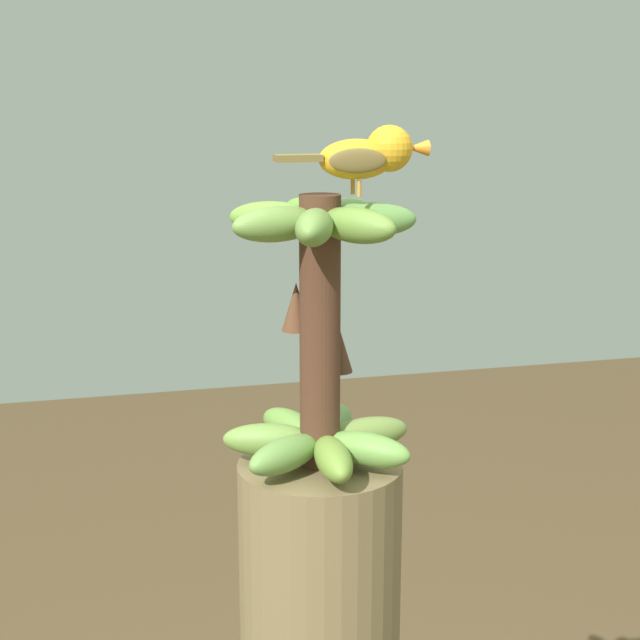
{
  "coord_description": "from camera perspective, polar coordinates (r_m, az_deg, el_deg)",
  "views": [
    {
      "loc": [
        0.28,
        1.11,
        1.59
      ],
      "look_at": [
        0.0,
        0.0,
        1.32
      ],
      "focal_mm": 54.84,
      "sensor_mm": 36.0,
      "label": 1
    }
  ],
  "objects": [
    {
      "name": "banana_bunch",
      "position": [
        1.18,
        -0.01,
        -0.78
      ],
      "size": [
        0.25,
        0.24,
        0.34
      ],
      "color": "#4C2D1E",
      "rests_on": "banana_tree"
    },
    {
      "name": "perched_bird",
      "position": [
        1.14,
        2.89,
        9.61
      ],
      "size": [
        0.18,
        0.05,
        0.08
      ],
      "color": "#C68933",
      "rests_on": "banana_bunch"
    }
  ]
}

